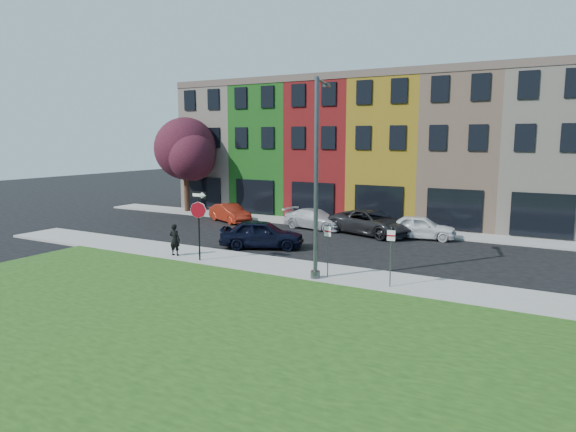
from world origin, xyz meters
The scene contains 16 objects.
ground centered at (0.00, 0.00, 0.00)m, with size 120.00×120.00×0.00m, color black.
sidewalk_near centered at (2.00, 3.00, 0.06)m, with size 40.00×3.00×0.12m, color gray.
sidewalk_far centered at (-3.00, 15.00, 0.06)m, with size 40.00×2.40×0.12m, color gray.
grass_park centered at (8.00, -6.00, 0.05)m, with size 40.00×16.00×0.10m, color #1F4112.
rowhouse_block centered at (-2.50, 21.18, 4.99)m, with size 30.00×10.12×10.00m.
stop_sign centered at (-4.02, 2.02, 2.49)m, with size 1.05×0.13×3.34m.
man centered at (-5.73, 2.22, 0.92)m, with size 0.62×0.45×1.60m, color black.
sedan_near centered at (-3.17, 6.35, 0.78)m, with size 4.92×3.53×1.56m, color black.
parked_car_red centered at (-9.87, 12.65, 0.65)m, with size 4.16×2.92×1.30m, color maroon.
parked_car_silver centered at (-3.32, 13.21, 0.65)m, with size 4.69×2.43×1.30m, color #BBBBC0.
parked_car_dark centered at (0.68, 13.00, 0.77)m, with size 6.09×4.16×1.55m, color black.
parked_car_white centered at (3.69, 13.21, 0.70)m, with size 4.36×2.37×1.41m, color white.
street_lamp centered at (2.24, 2.10, 4.29)m, with size 0.91×2.53×8.27m.
parking_sign_a centered at (2.65, 2.35, 1.54)m, with size 0.32×0.11×2.28m.
parking_sign_b centered at (5.44, 2.21, 1.60)m, with size 0.32×0.10×2.40m.
tree_purple centered at (-15.70, 15.02, 5.01)m, with size 5.94×5.20×7.49m.
Camera 1 is at (11.60, -16.97, 5.95)m, focal length 32.00 mm.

